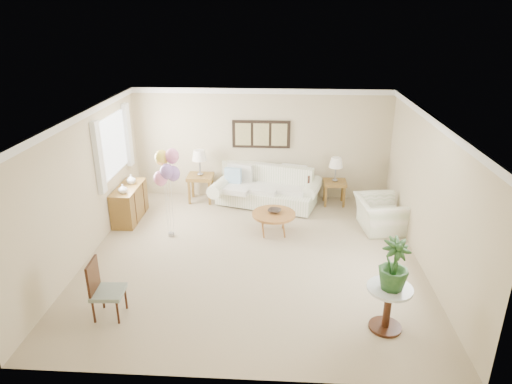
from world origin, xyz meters
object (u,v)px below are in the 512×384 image
(coffee_table, at_px, (274,215))
(balloon_cluster, at_px, (167,168))
(sofa, at_px, (267,190))
(accent_chair, at_px, (103,288))
(armchair, at_px, (379,214))

(coffee_table, distance_m, balloon_cluster, 2.30)
(sofa, relative_size, accent_chair, 2.93)
(sofa, height_order, balloon_cluster, balloon_cluster)
(coffee_table, relative_size, accent_chair, 0.97)
(armchair, bearing_deg, sofa, 56.95)
(sofa, distance_m, coffee_table, 1.50)
(accent_chair, bearing_deg, sofa, 62.91)
(coffee_table, distance_m, accent_chair, 3.73)
(coffee_table, height_order, armchair, armchair)
(balloon_cluster, bearing_deg, sofa, 44.10)
(coffee_table, relative_size, balloon_cluster, 0.48)
(sofa, relative_size, coffee_table, 3.03)
(sofa, bearing_deg, coffee_table, -82.43)
(coffee_table, xyz_separation_m, accent_chair, (-2.41, -2.84, 0.06))
(sofa, height_order, coffee_table, sofa)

